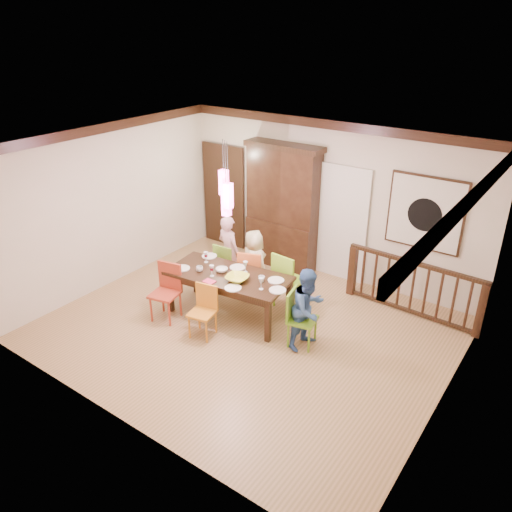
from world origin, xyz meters
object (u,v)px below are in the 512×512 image
Objects in this scene: china_hutch at (283,207)px; balustrade at (413,287)px; chair_far_left at (228,262)px; person_far_left at (229,252)px; person_end_right at (308,309)px; dining_table at (228,279)px; chair_end_right at (303,315)px; person_far_mid at (254,262)px.

balustrade is (2.76, -0.35, -0.71)m from china_hutch.
person_far_left is at bearing -126.37° from chair_far_left.
person_end_right is (1.81, -2.11, -0.58)m from china_hutch.
chair_end_right reaches higher than dining_table.
balustrade is (1.02, 1.80, -0.01)m from chair_end_right.
balustrade is 2.69m from person_far_mid.
china_hutch is (-1.74, 2.14, 0.71)m from chair_end_right.
chair_far_left is 0.72× the size of person_far_mid.
china_hutch reaches higher than balustrade.
chair_far_left is 1.55m from china_hutch.
dining_table is 0.90× the size of balustrade.
chair_far_left is 0.63× the size of person_far_left.
person_far_mid is at bearing -176.46° from chair_far_left.
china_hutch reaches higher than chair_far_left.
person_end_right reaches higher than chair_end_right.
dining_table is at bearing 109.74° from person_far_mid.
balustrade is at bearing -7.15° from china_hutch.
person_far_left is 1.08× the size of person_end_right.
person_far_left is (-0.62, 0.79, 0.02)m from dining_table.
person_end_right is at bearing 165.13° from person_far_mid.
china_hutch is (0.30, 1.33, 0.73)m from chair_far_left.
china_hutch is 1.43m from person_far_mid.
chair_far_left is at bearing 56.45° from chair_end_right.
balustrade is at bearing -41.48° from chair_end_right.
person_end_right is at bearing -6.81° from dining_table.
person_far_left is at bearing 18.58° from person_far_mid.
chair_end_right is 1.75m from person_far_mid.
balustrade reaches higher than dining_table.
china_hutch reaches higher than person_far_mid.
person_far_mid is at bearing 89.77° from dining_table.
balustrade is at bearing -165.55° from chair_far_left.
dining_table is at bearing -141.53° from balustrade.
person_far_mid reaches higher than chair_end_right.
person_end_right is at bearing -49.38° from china_hutch.
person_end_right reaches higher than chair_far_left.
chair_far_left reaches higher than dining_table.
person_far_mid is at bearing -157.46° from balustrade.
dining_table is at bearing -81.21° from china_hutch.
person_far_mid reaches higher than chair_far_left.
chair_far_left is 0.19m from person_far_left.
chair_end_right is 2.20m from person_far_left.
person_end_right is (1.58, -0.84, 0.04)m from person_far_mid.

